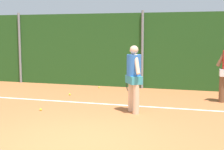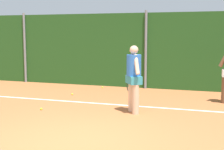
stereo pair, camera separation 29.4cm
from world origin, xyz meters
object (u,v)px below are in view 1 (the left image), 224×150
(tennis_ball_2, at_px, (70,94))
(tennis_ball_0, at_px, (99,87))
(player_midcourt, at_px, (134,75))
(tennis_ball_3, at_px, (41,109))

(tennis_ball_2, bearing_deg, tennis_ball_0, 73.59)
(player_midcourt, bearing_deg, tennis_ball_3, 68.96)
(player_midcourt, bearing_deg, tennis_ball_0, -1.30)
(tennis_ball_3, bearing_deg, tennis_ball_2, 93.49)
(player_midcourt, distance_m, tennis_ball_3, 2.74)
(player_midcourt, height_order, tennis_ball_2, player_midcourt)
(tennis_ball_0, xyz_separation_m, tennis_ball_3, (-0.36, -4.01, 0.00))
(tennis_ball_2, height_order, tennis_ball_3, same)
(tennis_ball_0, distance_m, tennis_ball_2, 1.76)
(tennis_ball_2, xyz_separation_m, tennis_ball_3, (0.14, -2.31, 0.00))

